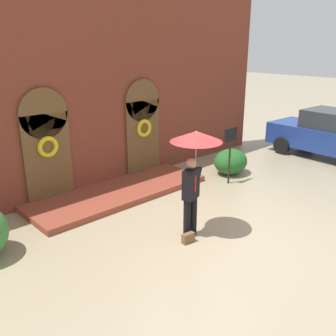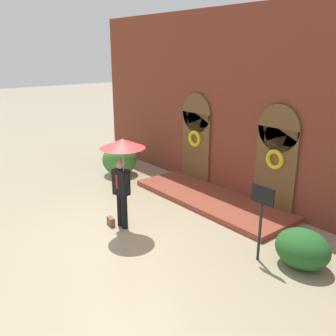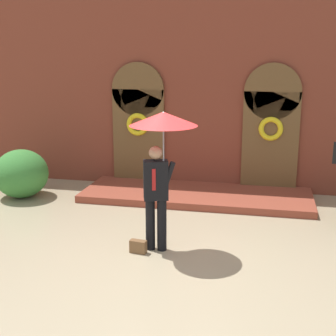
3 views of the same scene
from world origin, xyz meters
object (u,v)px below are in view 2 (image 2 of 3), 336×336
Objects in this scene: sign_post at (261,211)px; shrub_left at (120,160)px; person_with_umbrella at (122,157)px; handbag at (111,221)px; shrub_right at (302,249)px.

shrub_left is (-6.96, 0.81, -0.61)m from sign_post.
person_with_umbrella is 3.51m from sign_post.
person_with_umbrella reaches higher than shrub_left.
shrub_left is (-3.48, 2.45, 0.45)m from handbag.
handbag is 0.22× the size of shrub_left.
shrub_right is (4.21, 2.15, 0.30)m from handbag.
person_with_umbrella is 2.01× the size of shrub_right.
sign_post is (3.47, 1.64, 1.05)m from handbag.
person_with_umbrella is 1.37× the size of sign_post.
handbag is at bearing -35.13° from shrub_left.
person_with_umbrella is 1.85m from handbag.
shrub_left reaches higher than shrub_right.
sign_post is at bearing -6.61° from shrub_left.
sign_post is 1.37× the size of shrub_left.
handbag is at bearing -152.97° from shrub_right.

